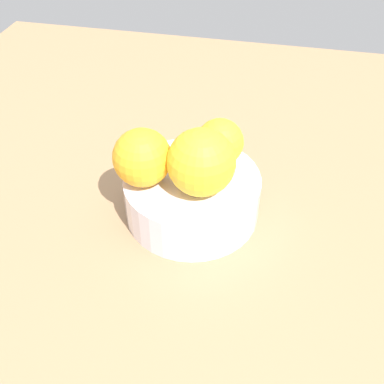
# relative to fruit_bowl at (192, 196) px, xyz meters

# --- Properties ---
(ground_plane) EXTENTS (1.10, 1.10, 0.02)m
(ground_plane) POSITION_rel_fruit_bowl_xyz_m (0.00, 0.00, -0.04)
(ground_plane) COLOR #997551
(fruit_bowl) EXTENTS (0.17, 0.17, 0.06)m
(fruit_bowl) POSITION_rel_fruit_bowl_xyz_m (0.00, 0.00, 0.00)
(fruit_bowl) COLOR silver
(fruit_bowl) RESTS_ON ground_plane
(orange_in_bowl_0) EXTENTS (0.08, 0.08, 0.08)m
(orange_in_bowl_0) POSITION_rel_fruit_bowl_xyz_m (0.02, 0.01, 0.07)
(orange_in_bowl_0) COLOR yellow
(orange_in_bowl_0) RESTS_ON fruit_bowl
(orange_in_bowl_1) EXTENTS (0.06, 0.06, 0.06)m
(orange_in_bowl_1) POSITION_rel_fruit_bowl_xyz_m (-0.04, 0.03, 0.06)
(orange_in_bowl_1) COLOR yellow
(orange_in_bowl_1) RESTS_ON fruit_bowl
(orange_in_bowl_2) EXTENTS (0.07, 0.07, 0.07)m
(orange_in_bowl_2) POSITION_rel_fruit_bowl_xyz_m (0.02, -0.06, 0.07)
(orange_in_bowl_2) COLOR #F9A823
(orange_in_bowl_2) RESTS_ON fruit_bowl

